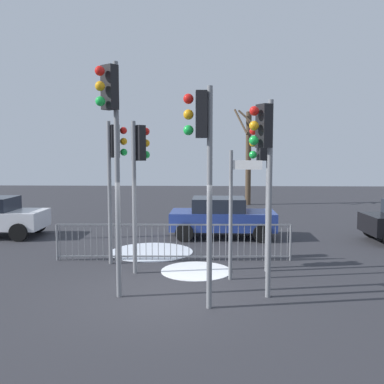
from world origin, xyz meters
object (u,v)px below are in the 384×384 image
Objects in this scene: traffic_light_mid_left at (263,162)px; car_blue_near at (222,217)px; traffic_light_rear_left at (202,147)px; bare_tree_left at (248,155)px; direction_sign_post at (233,208)px; traffic_light_mid_right at (111,127)px; traffic_light_foreground_left at (138,162)px; traffic_light_foreground_right at (264,154)px; traffic_light_rear_right at (114,160)px.

traffic_light_mid_left is 5.03m from car_blue_near.
traffic_light_rear_left is 17.14m from bare_tree_left.
car_blue_near is 10.17m from bare_tree_left.
car_blue_near is (-0.08, 5.23, -1.01)m from direction_sign_post.
traffic_light_mid_right is 1.28× the size of traffic_light_foreground_left.
bare_tree_left reaches higher than traffic_light_foreground_right.
traffic_light_mid_left is 4.07m from traffic_light_rear_right.
traffic_light_mid_right is 4.15m from traffic_light_mid_left.
traffic_light_foreground_right is (-0.24, -2.07, 0.23)m from traffic_light_mid_left.
traffic_light_foreground_right reaches higher than traffic_light_mid_left.
bare_tree_left is (1.91, 9.75, 2.16)m from car_blue_near.
bare_tree_left is (1.27, 16.30, -0.18)m from traffic_light_foreground_right.
car_blue_near is (-0.88, 4.48, -2.11)m from traffic_light_mid_left.
traffic_light_rear_right is at bearing 163.80° from direction_sign_post.
traffic_light_rear_left reaches higher than traffic_light_foreground_left.
traffic_light_mid_right reaches higher than traffic_light_mid_left.
traffic_light_foreground_left reaches higher than direction_sign_post.
traffic_light_mid_right is 1.26× the size of traffic_light_rear_right.
traffic_light_rear_right is 4.23m from traffic_light_rear_left.
traffic_light_mid_right is 7.71m from car_blue_near.
traffic_light_rear_right is (-0.58, 2.92, -0.74)m from traffic_light_mid_right.
bare_tree_left is at bearing 136.98° from traffic_light_rear_right.
car_blue_near is (2.31, 4.64, -2.11)m from traffic_light_foreground_left.
traffic_light_rear_left is at bearing -93.91° from car_blue_near.
traffic_light_foreground_left is at bearing -59.61° from traffic_light_mid_right.
traffic_light_rear_left reaches higher than direction_sign_post.
traffic_light_mid_left is 3.20m from traffic_light_foreground_left.
traffic_light_rear_right is 0.90× the size of traffic_light_rear_left.
traffic_light_rear_right is 1.02× the size of traffic_light_foreground_left.
car_blue_near is at bearing 104.40° from traffic_light_foreground_left.
traffic_light_mid_right is 0.89× the size of bare_tree_left.
traffic_light_rear_left is at bearing -158.10° from traffic_light_mid_right.
traffic_light_rear_right is at bearing -42.04° from traffic_light_mid_right.
traffic_light_mid_left is at bearing -34.31° from traffic_light_foreground_right.
traffic_light_mid_right is 17.04m from bare_tree_left.
traffic_light_rear_left is at bearing 13.13° from traffic_light_rear_right.
traffic_light_foreground_left is 1.02× the size of car_blue_near.
traffic_light_rear_right is at bearing 68.24° from traffic_light_mid_left.
traffic_light_foreground_right is 1.33× the size of direction_sign_post.
direction_sign_post is at bearing -96.94° from bare_tree_left.
traffic_light_rear_right is 3.70m from direction_sign_post.
traffic_light_mid_right is 3.24m from traffic_light_foreground_right.
traffic_light_mid_right is 3.54m from direction_sign_post.
traffic_light_mid_left is 3.13m from traffic_light_rear_left.
bare_tree_left is at bearing 80.22° from car_blue_near.
direction_sign_post is at bearing -23.29° from traffic_light_rear_left.
direction_sign_post is (-0.56, 1.32, -1.32)m from traffic_light_foreground_right.
traffic_light_mid_right is at bearing -11.48° from traffic_light_rear_right.
bare_tree_left is at bearing -68.33° from traffic_light_mid_right.
traffic_light_mid_right is 1.28× the size of traffic_light_mid_left.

